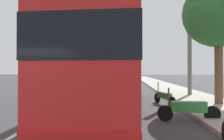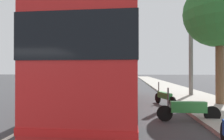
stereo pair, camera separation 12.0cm
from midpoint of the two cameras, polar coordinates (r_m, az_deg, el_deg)
The scene contains 9 objects.
sidewalk_curb at distance 11.97m, azimuth 26.84°, elevation -8.91°, with size 110.00×3.60×0.14m, color #9E998E.
lane_divider_line at distance 11.65m, azimuth -11.35°, elevation -9.51°, with size 110.00×0.16×0.01m, color silver.
coach_bus at distance 9.75m, azimuth -0.36°, elevation 0.68°, with size 11.98×2.71×3.56m.
motorcycle_angled at distance 7.73m, azimuth 22.02°, elevation -10.65°, with size 0.26×2.28×1.24m.
motorcycle_nearest_curb at distance 10.92m, azimuth 15.62°, elevation -7.72°, with size 2.09×0.79×1.24m.
car_side_street at distance 26.09m, azimuth -8.56°, elevation -2.82°, with size 4.38×1.90×1.60m.
car_oncoming at distance 29.55m, azimuth 2.85°, elevation -2.64°, with size 4.20×2.07×1.50m.
roadside_tree_mid_block at distance 12.11m, azimuth 29.52°, elevation 14.61°, with size 3.71×3.71×6.87m.
utility_pole at distance 15.41m, azimuth 22.55°, elevation 9.07°, with size 0.29×0.29×8.76m, color slate.
Camera 2 is at (-1.01, -3.37, 1.84)m, focal length 30.83 mm.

